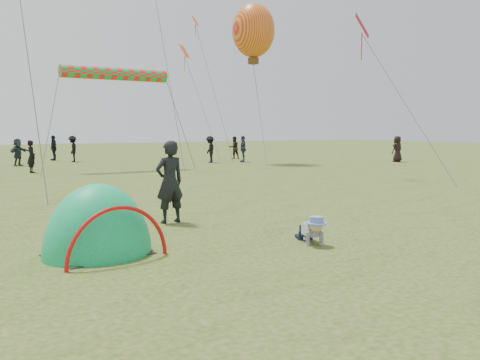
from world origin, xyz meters
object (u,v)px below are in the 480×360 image
popup_tent (98,255)px  balloon_kite (253,34)px  standing_adult (170,182)px  crawling_toddler (312,229)px

popup_tent → balloon_kite: bearing=39.8°
popup_tent → standing_adult: bearing=32.6°
crawling_toddler → popup_tent: bearing=179.8°
crawling_toddler → standing_adult: standing_adult is taller
standing_adult → balloon_kite: bearing=-133.2°
crawling_toddler → popup_tent: size_ratio=0.30×
crawling_toddler → balloon_kite: balloon_kite is taller
popup_tent → standing_adult: standing_adult is taller
popup_tent → balloon_kite: size_ratio=0.67×
standing_adult → balloon_kite: 22.70m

